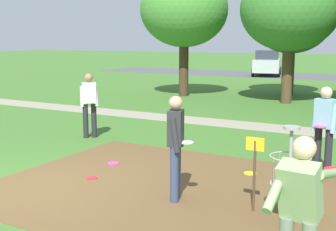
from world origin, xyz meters
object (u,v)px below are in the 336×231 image
Objects in this scene: parked_car_leftmost at (267,63)px; frisbee_far_left at (250,173)px; player_waiting_left at (324,125)px; tree_near_right at (184,10)px; frisbee_far_right at (92,178)px; player_throwing at (300,213)px; tree_mid_center at (292,20)px; tree_far_left at (290,9)px; player_waiting_right at (176,142)px; frisbee_mid_grass at (113,163)px; player_foreground_watching at (89,102)px; disc_golf_basket at (286,169)px.

frisbee_far_left is at bearing -73.75° from parked_car_leftmost.
tree_near_right is (-8.00, 9.63, 2.95)m from player_waiting_left.
frisbee_far_right is at bearing -70.42° from tree_near_right.
player_throwing reaches higher than frisbee_far_right.
tree_far_left is (0.68, -3.09, 0.29)m from tree_mid_center.
player_throwing is 29.38m from parked_car_leftmost.
frisbee_far_left is 14.00m from tree_mid_center.
player_waiting_right reaches higher than frisbee_mid_grass.
tree_far_left reaches higher than frisbee_far_right.
parked_car_leftmost is (-6.99, 23.99, 0.91)m from frisbee_far_left.
frisbee_far_left and frisbee_far_right have the same top height.
player_foreground_watching reaches higher than frisbee_far_left.
frisbee_far_left is at bearing -78.71° from tree_mid_center.
tree_mid_center is at bearing 89.61° from frisbee_mid_grass.
frisbee_mid_grass is (-2.16, 1.23, -0.96)m from player_waiting_right.
player_waiting_left is 0.31× the size of tree_far_left.
disc_golf_basket is 0.31× the size of parked_car_leftmost.
disc_golf_basket is 0.81× the size of player_foreground_watching.
player_throwing is at bearing -74.98° from tree_far_left.
player_throwing and player_waiting_left have the same top height.
player_foreground_watching is at bearing 144.48° from player_waiting_right.
frisbee_far_left is (-1.22, -0.66, -0.96)m from player_waiting_left.
tree_mid_center is 1.13× the size of parked_car_leftmost.
player_waiting_left is at bearing -72.96° from tree_mid_center.
player_throwing is 8.00× the size of frisbee_far_right.
player_waiting_left is at bearing 32.80° from frisbee_far_right.
frisbee_far_left is (-1.84, 4.03, -0.98)m from player_throwing.
disc_golf_basket is 2.25m from player_throwing.
disc_golf_basket is 6.50× the size of frisbee_far_right.
player_throwing is 7.00× the size of frisbee_mid_grass.
disc_golf_basket is at bearing -91.26° from player_waiting_left.
frisbee_far_right is 26.14m from parked_car_leftmost.
player_waiting_right is at bearing -82.30° from tree_mid_center.
disc_golf_basket is 3.75m from frisbee_far_right.
parked_car_leftmost reaches higher than frisbee_far_right.
player_throwing is (0.68, -2.13, 0.23)m from disc_golf_basket.
disc_golf_basket is at bearing 1.95° from player_waiting_right.
player_throwing reaches higher than disc_golf_basket.
player_foreground_watching and player_throwing have the same top height.
tree_mid_center reaches higher than frisbee_mid_grass.
player_waiting_left is (6.04, -0.40, 0.00)m from player_foreground_watching.
parked_car_leftmost is at bearing 107.50° from player_throwing.
parked_car_leftmost is (-8.21, 23.33, -0.05)m from player_waiting_left.
disc_golf_basket is 12.86m from tree_far_left.
frisbee_far_right is at bearing -147.20° from player_waiting_left.
frisbee_mid_grass is at bearing 103.68° from frisbee_far_right.
disc_golf_basket is 0.81× the size of player_waiting_right.
frisbee_mid_grass is at bearing -94.04° from tree_far_left.
player_waiting_left is (0.06, 2.56, 0.21)m from disc_golf_basket.
tree_mid_center is (-2.65, 13.29, 3.48)m from frisbee_far_left.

